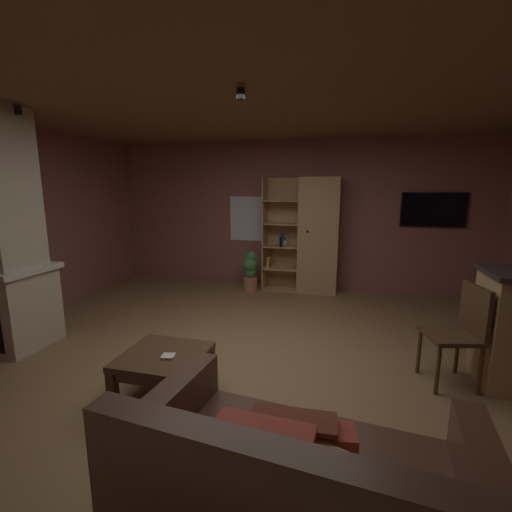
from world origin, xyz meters
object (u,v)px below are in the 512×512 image
potted_floor_plant (250,270)px  wall_mounted_tv (433,210)px  leather_couch (299,499)px  coffee_table (164,363)px  dining_chair (461,328)px  bookshelf_cabinet (313,237)px  table_book_0 (168,356)px

potted_floor_plant → wall_mounted_tv: 3.11m
leather_couch → wall_mounted_tv: (1.49, 4.69, 1.12)m
leather_couch → wall_mounted_tv: bearing=72.4°
coffee_table → potted_floor_plant: 3.26m
leather_couch → coffee_table: leather_couch is taller
potted_floor_plant → wall_mounted_tv: size_ratio=0.73×
coffee_table → potted_floor_plant: (-0.15, 3.25, 0.05)m
coffee_table → dining_chair: dining_chair is taller
bookshelf_cabinet → coffee_table: bearing=-104.4°
coffee_table → table_book_0: bearing=-38.6°
dining_chair → leather_couch: bearing=-122.4°
dining_chair → potted_floor_plant: (-2.59, 2.39, -0.16)m
bookshelf_cabinet → potted_floor_plant: 1.22m
coffee_table → potted_floor_plant: potted_floor_plant is taller
bookshelf_cabinet → wall_mounted_tv: (1.86, 0.21, 0.46)m
table_book_0 → wall_mounted_tv: (2.68, 3.74, 1.01)m
table_book_0 → dining_chair: 2.55m
potted_floor_plant → wall_mounted_tv: (2.90, 0.44, 1.05)m
bookshelf_cabinet → table_book_0: bearing=-103.1°
leather_couch → table_book_0: leather_couch is taller
table_book_0 → potted_floor_plant: (-0.22, 3.31, -0.04)m
potted_floor_plant → leather_couch: bearing=-71.7°
leather_couch → table_book_0: (-1.19, 0.95, 0.11)m
table_book_0 → wall_mounted_tv: bearing=54.4°
dining_chair → wall_mounted_tv: 2.98m
bookshelf_cabinet → wall_mounted_tv: bookshelf_cabinet is taller
table_book_0 → wall_mounted_tv: 4.71m
table_book_0 → potted_floor_plant: potted_floor_plant is taller
potted_floor_plant → bookshelf_cabinet: bearing=12.3°
table_book_0 → dining_chair: bearing=21.1°
coffee_table → wall_mounted_tv: bearing=53.3°
table_book_0 → potted_floor_plant: size_ratio=0.14×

